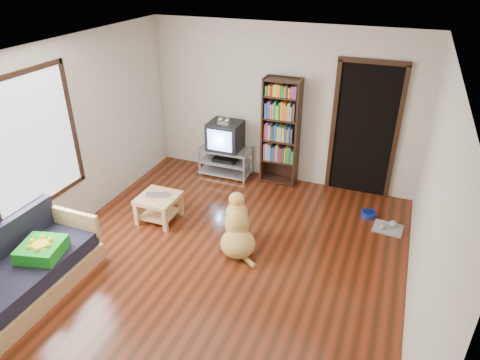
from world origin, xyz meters
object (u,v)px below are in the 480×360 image
(coffee_table, at_px, (159,203))
(dog, at_px, (237,230))
(tv_stand, at_px, (226,160))
(sofa, at_px, (22,275))
(grey_rag, at_px, (388,228))
(green_cushion, at_px, (42,249))
(laptop, at_px, (157,196))
(crt_tv, at_px, (226,135))
(dog_bowl, at_px, (369,214))
(bookshelf, at_px, (281,127))

(coffee_table, bearing_deg, dog, -8.24)
(dog, bearing_deg, tv_stand, 117.28)
(tv_stand, relative_size, sofa, 0.50)
(grey_rag, relative_size, sofa, 0.22)
(green_cushion, relative_size, dog, 0.56)
(laptop, distance_m, crt_tv, 1.83)
(green_cushion, distance_m, dog_bowl, 4.49)
(crt_tv, bearing_deg, laptop, -100.66)
(tv_stand, xyz_separation_m, crt_tv, (0.00, 0.02, 0.47))
(dog_bowl, distance_m, crt_tv, 2.69)
(bookshelf, distance_m, dog, 2.13)
(green_cushion, relative_size, crt_tv, 0.79)
(dog_bowl, bearing_deg, crt_tv, 168.59)
(laptop, distance_m, grey_rag, 3.35)
(grey_rag, bearing_deg, coffee_table, -162.96)
(crt_tv, bearing_deg, tv_stand, -90.00)
(tv_stand, bearing_deg, dog, -62.72)
(bookshelf, distance_m, coffee_table, 2.33)
(coffee_table, height_order, dog, dog)
(tv_stand, height_order, coffee_table, tv_stand)
(laptop, height_order, grey_rag, laptop)
(green_cushion, xyz_separation_m, laptop, (0.52, 1.65, -0.08))
(laptop, bearing_deg, dog, -28.58)
(grey_rag, bearing_deg, dog_bowl, 140.19)
(crt_tv, xyz_separation_m, coffee_table, (-0.33, -1.74, -0.46))
(laptop, distance_m, dog, 1.33)
(crt_tv, bearing_deg, dog_bowl, -11.41)
(bookshelf, bearing_deg, green_cushion, -117.31)
(sofa, distance_m, dog, 2.61)
(tv_stand, bearing_deg, coffee_table, -100.98)
(bookshelf, bearing_deg, tv_stand, -174.37)
(tv_stand, height_order, dog, dog)
(crt_tv, bearing_deg, coffee_table, -100.84)
(green_cushion, xyz_separation_m, dog_bowl, (3.39, 2.90, -0.46))
(dog_bowl, xyz_separation_m, coffee_table, (-2.88, -1.22, 0.24))
(laptop, xyz_separation_m, sofa, (-0.64, -1.89, -0.15))
(green_cushion, distance_m, tv_stand, 3.50)
(green_cushion, xyz_separation_m, tv_stand, (0.85, 3.39, -0.23))
(green_cushion, height_order, grey_rag, green_cushion)
(tv_stand, distance_m, coffee_table, 1.75)
(green_cushion, relative_size, coffee_table, 0.83)
(grey_rag, bearing_deg, tv_stand, 165.39)
(green_cushion, relative_size, bookshelf, 0.25)
(tv_stand, height_order, bookshelf, bookshelf)
(sofa, bearing_deg, dog_bowl, 41.75)
(green_cushion, bearing_deg, dog_bowl, 26.75)
(bookshelf, bearing_deg, coffee_table, -125.34)
(laptop, relative_size, sofa, 0.18)
(crt_tv, height_order, sofa, crt_tv)
(coffee_table, bearing_deg, dog_bowl, 23.04)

